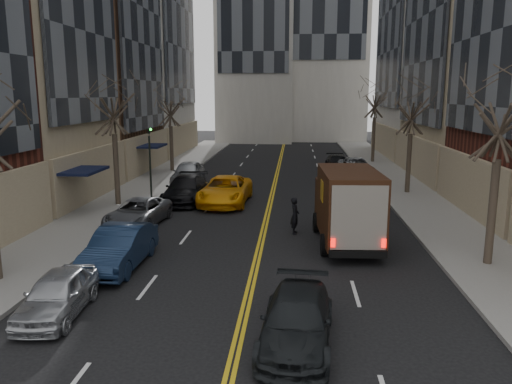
# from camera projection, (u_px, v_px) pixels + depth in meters

# --- Properties ---
(sidewalk_left) EXTENTS (4.00, 66.00, 0.15)m
(sidewalk_left) POSITION_uv_depth(u_px,v_px,m) (149.00, 184.00, 35.96)
(sidewalk_left) COLOR slate
(sidewalk_left) RESTS_ON ground
(sidewalk_right) EXTENTS (4.00, 66.00, 0.15)m
(sidewalk_right) POSITION_uv_depth(u_px,v_px,m) (403.00, 187.00, 34.59)
(sidewalk_right) COLOR slate
(sidewalk_right) RESTS_ON ground
(tree_lf_mid) EXTENTS (3.20, 3.20, 8.91)m
(tree_lf_mid) POSITION_uv_depth(u_px,v_px,m) (112.00, 91.00, 27.84)
(tree_lf_mid) COLOR #382D23
(tree_lf_mid) RESTS_ON sidewalk_left
(tree_lf_far) EXTENTS (3.20, 3.20, 8.12)m
(tree_lf_far) POSITION_uv_depth(u_px,v_px,m) (170.00, 99.00, 40.66)
(tree_lf_far) COLOR #382D23
(tree_lf_far) RESTS_ON sidewalk_left
(tree_rt_near) EXTENTS (3.20, 3.20, 8.71)m
(tree_rt_near) POSITION_uv_depth(u_px,v_px,m) (503.00, 94.00, 17.72)
(tree_rt_near) COLOR #382D23
(tree_rt_near) RESTS_ON sidewalk_right
(tree_rt_mid) EXTENTS (3.20, 3.20, 8.32)m
(tree_rt_mid) POSITION_uv_depth(u_px,v_px,m) (413.00, 98.00, 31.46)
(tree_rt_mid) COLOR #382D23
(tree_rt_mid) RESTS_ON sidewalk_right
(tree_rt_far) EXTENTS (3.20, 3.20, 9.11)m
(tree_rt_far) POSITION_uv_depth(u_px,v_px,m) (376.00, 91.00, 46.02)
(tree_rt_far) COLOR #382D23
(tree_rt_far) RESTS_ON sidewalk_right
(traffic_signal) EXTENTS (0.29, 0.26, 4.70)m
(traffic_signal) POSITION_uv_depth(u_px,v_px,m) (150.00, 154.00, 30.42)
(traffic_signal) COLOR black
(traffic_signal) RESTS_ON sidewalk_left
(ups_truck) EXTENTS (2.74, 6.19, 3.33)m
(ups_truck) POSITION_uv_depth(u_px,v_px,m) (347.00, 207.00, 21.47)
(ups_truck) COLOR black
(ups_truck) RESTS_ON ground
(observer_sedan) EXTENTS (2.18, 4.62, 1.30)m
(observer_sedan) POSITION_uv_depth(u_px,v_px,m) (297.00, 320.00, 13.01)
(observer_sedan) COLOR black
(observer_sedan) RESTS_ON ground
(taxi) EXTENTS (2.88, 5.90, 1.62)m
(taxi) POSITION_uv_depth(u_px,v_px,m) (225.00, 190.00, 29.67)
(taxi) COLOR orange
(taxi) RESTS_ON ground
(pedestrian) EXTENTS (0.45, 0.65, 1.72)m
(pedestrian) POSITION_uv_depth(u_px,v_px,m) (295.00, 216.00, 23.31)
(pedestrian) COLOR black
(pedestrian) RESTS_ON ground
(parked_lf_a) EXTENTS (1.81, 3.94, 1.31)m
(parked_lf_a) POSITION_uv_depth(u_px,v_px,m) (57.00, 294.00, 14.70)
(parked_lf_a) COLOR #ADB1B5
(parked_lf_a) RESTS_ON ground
(parked_lf_b) EXTENTS (1.72, 4.72, 1.55)m
(parked_lf_b) POSITION_uv_depth(u_px,v_px,m) (119.00, 248.00, 18.77)
(parked_lf_b) COLOR #111F36
(parked_lf_b) RESTS_ON ground
(parked_lf_c) EXTENTS (2.61, 4.94, 1.32)m
(parked_lf_c) POSITION_uv_depth(u_px,v_px,m) (138.00, 213.00, 24.74)
(parked_lf_c) COLOR #4D4F55
(parked_lf_c) RESTS_ON ground
(parked_lf_d) EXTENTS (2.16, 5.30, 1.54)m
(parked_lf_d) POSITION_uv_depth(u_px,v_px,m) (186.00, 189.00, 30.17)
(parked_lf_d) COLOR black
(parked_lf_d) RESTS_ON ground
(parked_lf_e) EXTENTS (1.98, 4.83, 1.64)m
(parked_lf_e) POSITION_uv_depth(u_px,v_px,m) (188.00, 173.00, 36.25)
(parked_lf_e) COLOR #95989C
(parked_lf_e) RESTS_ON ground
(parked_rt_a) EXTENTS (2.21, 4.92, 1.57)m
(parked_rt_a) POSITION_uv_depth(u_px,v_px,m) (358.00, 194.00, 28.75)
(parked_rt_a) COLOR #54585D
(parked_rt_a) RESTS_ON ground
(parked_rt_b) EXTENTS (2.69, 5.30, 1.44)m
(parked_rt_b) POSITION_uv_depth(u_px,v_px,m) (356.00, 167.00, 39.74)
(parked_rt_b) COLOR #9B9EA3
(parked_rt_b) RESTS_ON ground
(parked_rt_c) EXTENTS (2.03, 4.51, 1.28)m
(parked_rt_c) POSITION_uv_depth(u_px,v_px,m) (338.00, 163.00, 42.64)
(parked_rt_c) COLOR black
(parked_rt_c) RESTS_ON ground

